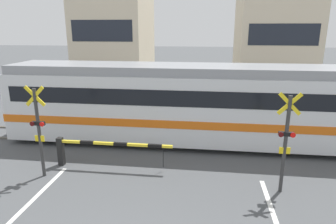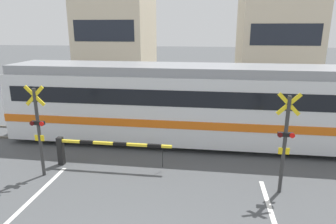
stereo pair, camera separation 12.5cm
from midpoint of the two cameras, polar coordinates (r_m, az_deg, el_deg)
rail_track_near at (r=12.80m, az=-0.18°, el=-6.53°), size 50.00×0.10×0.08m
rail_track_far at (r=14.13m, az=0.60°, el=-4.35°), size 50.00×0.10×0.08m
commuter_train at (r=12.97m, az=15.54°, el=1.44°), size 20.89×2.70×3.40m
crossing_barrier_near at (r=11.19m, az=-14.83°, el=-6.55°), size 4.22×0.20×1.06m
crossing_barrier_far at (r=15.92m, az=10.67°, el=0.36°), size 4.22×0.20×1.06m
crossing_signal_left at (r=10.71m, az=-23.72°, el=-2.80°), size 0.68×0.15×3.14m
crossing_signal_right at (r=9.49m, az=21.18°, el=-4.82°), size 0.68×0.15×3.14m
building_left_of_street at (r=29.14m, az=-10.12°, el=14.22°), size 6.07×7.33×8.50m
building_right_of_street at (r=28.37m, az=19.27°, el=13.08°), size 6.16×7.33×8.02m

